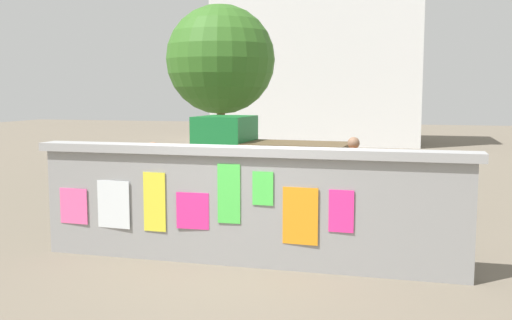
# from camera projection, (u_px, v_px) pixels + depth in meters

# --- Properties ---
(ground) EXTENTS (60.00, 60.00, 0.00)m
(ground) POSITION_uv_depth(u_px,v_px,m) (327.00, 182.00, 16.03)
(ground) COLOR #6B6051
(poster_wall) EXTENTS (6.29, 0.42, 1.68)m
(poster_wall) POSITION_uv_depth(u_px,v_px,m) (245.00, 204.00, 8.25)
(poster_wall) COLOR gray
(poster_wall) RESTS_ON ground
(auto_rickshaw_truck) EXTENTS (3.68, 1.70, 1.85)m
(auto_rickshaw_truck) POSITION_uv_depth(u_px,v_px,m) (264.00, 157.00, 14.02)
(auto_rickshaw_truck) COLOR black
(auto_rickshaw_truck) RESTS_ON ground
(motorcycle) EXTENTS (1.90, 0.56, 0.87)m
(motorcycle) POSITION_uv_depth(u_px,v_px,m) (242.00, 205.00, 10.27)
(motorcycle) COLOR black
(motorcycle) RESTS_ON ground
(bicycle_near) EXTENTS (1.69, 0.49, 0.95)m
(bicycle_near) POSITION_uv_depth(u_px,v_px,m) (400.00, 230.00, 8.89)
(bicycle_near) COLOR black
(bicycle_near) RESTS_ON ground
(bicycle_far) EXTENTS (1.67, 0.57, 0.95)m
(bicycle_far) POSITION_uv_depth(u_px,v_px,m) (410.00, 199.00, 11.43)
(bicycle_far) COLOR black
(bicycle_far) RESTS_ON ground
(person_walking) EXTENTS (0.48, 0.48, 1.62)m
(person_walking) POSITION_uv_depth(u_px,v_px,m) (353.00, 172.00, 10.73)
(person_walking) COLOR #338CBF
(person_walking) RESTS_ON ground
(person_bystander) EXTENTS (0.48, 0.48, 1.62)m
(person_bystander) POSITION_uv_depth(u_px,v_px,m) (154.00, 180.00, 9.69)
(person_bystander) COLOR #D83F72
(person_bystander) RESTS_ON ground
(tree_roadside) EXTENTS (3.29, 3.29, 5.05)m
(tree_roadside) POSITION_uv_depth(u_px,v_px,m) (221.00, 60.00, 17.77)
(tree_roadside) COLOR brown
(tree_roadside) RESTS_ON ground
(building_background) EXTENTS (9.88, 5.04, 7.64)m
(building_background) POSITION_uv_depth(u_px,v_px,m) (320.00, 62.00, 28.36)
(building_background) COLOR silver
(building_background) RESTS_ON ground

